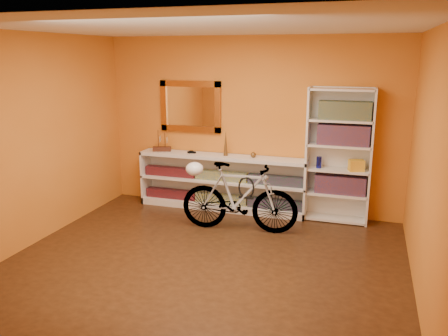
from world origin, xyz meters
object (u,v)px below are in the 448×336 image
(console_unit, at_px, (222,182))
(bookcase, at_px, (338,156))
(bicycle, at_px, (239,197))
(helmet, at_px, (195,169))

(console_unit, bearing_deg, bookcase, 0.84)
(bicycle, height_order, helmet, bicycle)
(bookcase, xyz_separation_m, helmet, (-1.82, -0.86, -0.12))
(bookcase, relative_size, helmet, 7.86)
(bookcase, height_order, bicycle, bookcase)
(bookcase, bearing_deg, console_unit, -179.16)
(bookcase, xyz_separation_m, bicycle, (-1.21, -0.81, -0.48))
(console_unit, distance_m, bookcase, 1.79)
(console_unit, distance_m, helmet, 0.94)
(console_unit, height_order, bicycle, bicycle)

